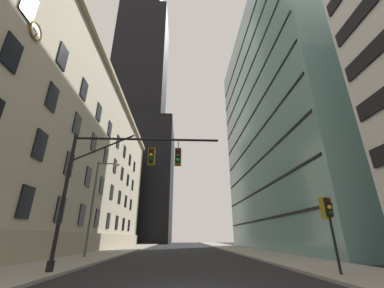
{
  "coord_description": "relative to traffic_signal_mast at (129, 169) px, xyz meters",
  "views": [
    {
      "loc": [
        -0.27,
        -9.04,
        1.74
      ],
      "look_at": [
        1.46,
        28.3,
        16.54
      ],
      "focal_mm": 22.06,
      "sensor_mm": 36.0,
      "label": 1
    }
  ],
  "objects": [
    {
      "name": "station_building",
      "position": [
        -15.3,
        18.83,
        7.0
      ],
      "size": [
        15.95,
        58.53,
        24.97
      ],
      "color": "#BCAF93",
      "rests_on": "ground"
    },
    {
      "name": "dark_skyscraper",
      "position": [
        -14.28,
        67.67,
        49.99
      ],
      "size": [
        28.31,
        28.31,
        191.48
      ],
      "color": "black",
      "rests_on": "ground"
    },
    {
      "name": "glass_office_midrise",
      "position": [
        21.34,
        21.54,
        15.21
      ],
      "size": [
        14.11,
        36.13,
        41.35
      ],
      "color": "gray",
      "rests_on": "ground"
    },
    {
      "name": "traffic_signal_mast",
      "position": [
        0.0,
        0.0,
        0.0
      ],
      "size": [
        8.86,
        0.63,
        7.46
      ],
      "color": "black",
      "rests_on": "sidewalk_left"
    },
    {
      "name": "traffic_light_near_right",
      "position": [
        10.48,
        -1.48,
        -2.52
      ],
      "size": [
        0.4,
        0.63,
        3.51
      ],
      "color": "black",
      "rests_on": "sidewalk_right"
    },
    {
      "name": "street_lamppost",
      "position": [
        -4.89,
        9.36,
        -0.31
      ],
      "size": [
        2.19,
        0.32,
        8.55
      ],
      "color": "#47474C",
      "rests_on": "sidewalk_left"
    }
  ]
}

